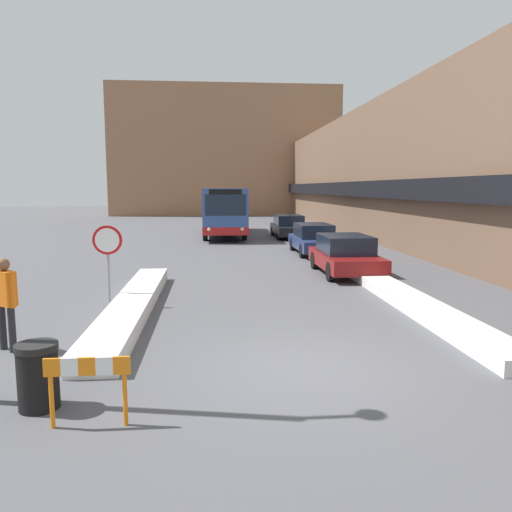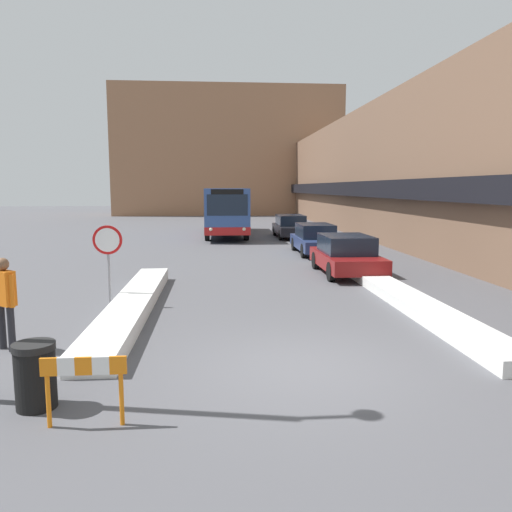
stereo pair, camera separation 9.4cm
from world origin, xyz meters
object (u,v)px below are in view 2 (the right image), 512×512
Objects in this scene: trash_bin at (35,375)px; city_bus at (225,209)px; construction_barricade at (84,377)px; parked_car_middle at (315,239)px; parked_car_front at (346,255)px; pedestrian at (4,295)px; stop_sign at (108,248)px; parked_car_back at (291,226)px.

city_bus is at bearing 83.00° from trash_bin.
city_bus is 9.94× the size of construction_barricade.
parked_car_middle is at bearing -67.50° from city_bus.
parked_car_middle reaches higher than trash_bin.
pedestrian is at bearing -137.86° from parked_car_front.
city_bus reaches higher than construction_barricade.
trash_bin is at bearing -87.67° from stop_sign.
parked_car_middle is 2.06× the size of stop_sign.
construction_barricade is (-6.42, -11.20, -0.05)m from parked_car_front.
trash_bin is at bearing -114.04° from parked_car_middle.
city_bus is 26.30m from trash_bin.
parked_car_front is at bearing 60.17° from construction_barricade.
parked_car_middle is 7.87m from parked_car_back.
construction_barricade is (0.84, -0.62, 0.19)m from trash_bin.
stop_sign is 1.95× the size of construction_barricade.
parked_car_middle is at bearing 69.20° from construction_barricade.
pedestrian is (-8.73, -7.90, 0.37)m from parked_car_front.
stop_sign reaches higher than trash_bin.
parked_car_middle is 0.94× the size of parked_car_back.
trash_bin is (-7.26, -10.57, -0.24)m from parked_car_front.
city_bus is 5.09× the size of stop_sign.
parked_car_front is 8.74m from stop_sign.
trash_bin reaches higher than construction_barricade.
parked_car_front is 12.83m from trash_bin.
pedestrian reaches higher than parked_car_front.
construction_barricade is at bearing -95.05° from city_bus.
pedestrian is at bearing -112.12° from parked_car_back.
parked_car_middle is at bearing -90.00° from parked_car_back.
city_bus is 2.31× the size of parked_car_back.
trash_bin is (-3.20, -26.08, -1.22)m from city_bus.
trash_bin is (1.47, -2.68, -0.60)m from pedestrian.
stop_sign reaches higher than parked_car_middle.
stop_sign is (-7.51, -4.38, 0.84)m from parked_car_front.
parked_car_front is at bearing -75.33° from city_bus.
stop_sign is at bearing 92.33° from trash_bin.
pedestrian is at bearing 118.71° from trash_bin.
parked_car_front is at bearing -90.00° from parked_car_middle.
city_bus reaches higher than stop_sign.
parked_car_front is 2.36× the size of pedestrian.
trash_bin is (0.25, -6.19, -1.07)m from stop_sign.
parked_car_middle is 12.61m from stop_sign.
city_bus reaches higher than pedestrian.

